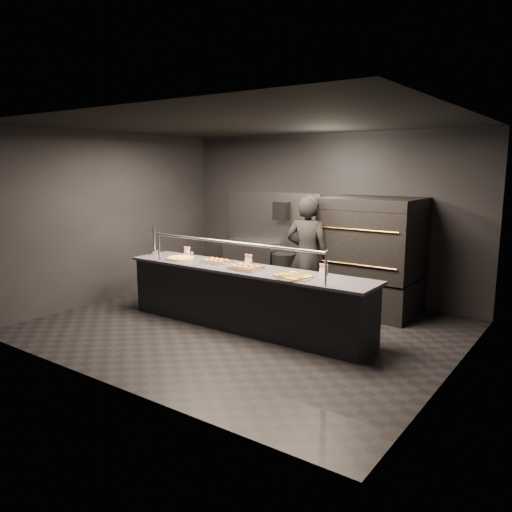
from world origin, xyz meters
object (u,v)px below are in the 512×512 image
at_px(prep_shelf, 251,263).
at_px(beer_tap, 154,245).
at_px(trash_bin, 283,273).
at_px(round_pizza, 181,258).
at_px(pizza_oven, 372,255).
at_px(fire_extinguisher, 306,238).
at_px(worker, 307,255).
at_px(slider_tray_b, 246,268).
at_px(service_counter, 245,298).
at_px(square_pizza, 293,276).
at_px(towel_dispenser, 282,211).
at_px(slider_tray_a, 216,261).

relative_size(prep_shelf, beer_tap, 2.15).
xyz_separation_m(prep_shelf, trash_bin, (0.86, -0.11, -0.08)).
distance_m(prep_shelf, round_pizza, 2.43).
xyz_separation_m(pizza_oven, fire_extinguisher, (-1.55, 0.50, 0.09)).
bearing_deg(fire_extinguisher, round_pizza, -110.97).
bearing_deg(beer_tap, worker, 26.83).
distance_m(slider_tray_b, trash_bin, 2.51).
bearing_deg(trash_bin, pizza_oven, -9.18).
bearing_deg(worker, slider_tray_b, 64.89).
bearing_deg(slider_tray_b, service_counter, 131.91).
xyz_separation_m(pizza_oven, round_pizza, (-2.48, -1.93, -0.03)).
bearing_deg(round_pizza, fire_extinguisher, 69.03).
relative_size(prep_shelf, slider_tray_b, 2.36).
height_order(pizza_oven, square_pizza, pizza_oven).
xyz_separation_m(prep_shelf, square_pizza, (2.53, -2.47, 0.49)).
bearing_deg(square_pizza, worker, 112.63).
bearing_deg(pizza_oven, prep_shelf, 171.46).
distance_m(service_counter, pizza_oven, 2.30).
bearing_deg(beer_tap, prep_shelf, 81.36).
bearing_deg(trash_bin, towel_dispenser, 132.87).
relative_size(towel_dispenser, round_pizza, 0.68).
bearing_deg(round_pizza, worker, 36.50).
xyz_separation_m(prep_shelf, slider_tray_b, (1.68, -2.41, 0.50)).
bearing_deg(fire_extinguisher, slider_tray_a, -96.08).
height_order(slider_tray_a, worker, worker).
relative_size(fire_extinguisher, square_pizza, 0.96).
relative_size(pizza_oven, round_pizza, 3.70).
height_order(service_counter, prep_shelf, service_counter).
bearing_deg(fire_extinguisher, trash_bin, -154.02).
height_order(pizza_oven, towel_dispenser, pizza_oven).
relative_size(fire_extinguisher, beer_tap, 0.90).
height_order(square_pizza, trash_bin, square_pizza).
xyz_separation_m(slider_tray_a, trash_bin, (-0.13, 2.16, -0.58)).
height_order(towel_dispenser, slider_tray_b, towel_dispenser).
xyz_separation_m(towel_dispenser, fire_extinguisher, (0.55, 0.01, -0.49)).
bearing_deg(trash_bin, round_pizza, -103.71).
relative_size(square_pizza, worker, 0.27).
bearing_deg(beer_tap, round_pizza, -4.35).
bearing_deg(towel_dispenser, round_pizza, -98.98).
distance_m(towel_dispenser, beer_tap, 2.64).
relative_size(service_counter, pizza_oven, 2.15).
bearing_deg(round_pizza, prep_shelf, 97.66).
height_order(service_counter, slider_tray_a, service_counter).
xyz_separation_m(pizza_oven, worker, (-0.83, -0.71, 0.01)).
bearing_deg(prep_shelf, fire_extinguisher, 3.66).
height_order(pizza_oven, worker, worker).
xyz_separation_m(round_pizza, worker, (1.66, 1.23, 0.04)).
xyz_separation_m(square_pizza, worker, (-0.56, 1.34, 0.04)).
bearing_deg(service_counter, pizza_oven, 57.73).
height_order(service_counter, towel_dispenser, towel_dispenser).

